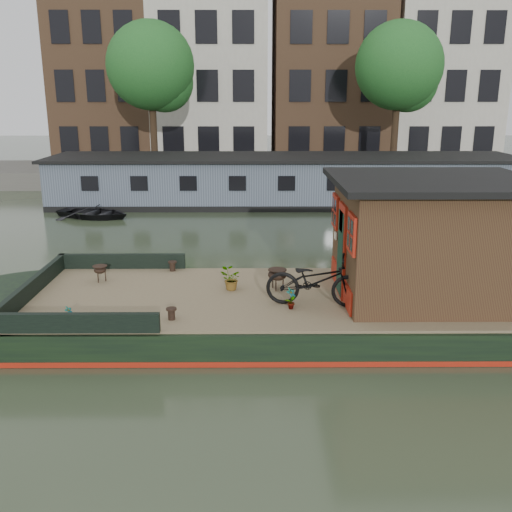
{
  "coord_description": "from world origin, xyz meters",
  "views": [
    {
      "loc": [
        -1.39,
        -11.12,
        4.61
      ],
      "look_at": [
        -1.31,
        0.5,
        1.35
      ],
      "focal_mm": 40.0,
      "sensor_mm": 36.0,
      "label": 1
    }
  ],
  "objects_px": {
    "potted_plant_a": "(291,299)",
    "dinghy": "(93,210)",
    "brazier_front": "(277,279)",
    "cabin": "(430,237)",
    "bicycle": "(316,281)",
    "brazier_rear": "(100,274)"
  },
  "relations": [
    {
      "from": "potted_plant_a",
      "to": "bicycle",
      "type": "bearing_deg",
      "value": 22.49
    },
    {
      "from": "potted_plant_a",
      "to": "brazier_front",
      "type": "bearing_deg",
      "value": 100.34
    },
    {
      "from": "potted_plant_a",
      "to": "brazier_front",
      "type": "relative_size",
      "value": 0.96
    },
    {
      "from": "cabin",
      "to": "brazier_front",
      "type": "bearing_deg",
      "value": 173.33
    },
    {
      "from": "potted_plant_a",
      "to": "dinghy",
      "type": "relative_size",
      "value": 0.14
    },
    {
      "from": "cabin",
      "to": "potted_plant_a",
      "type": "xyz_separation_m",
      "value": [
        -2.84,
        -0.81,
        -1.01
      ]
    },
    {
      "from": "bicycle",
      "to": "cabin",
      "type": "bearing_deg",
      "value": -66.36
    },
    {
      "from": "bicycle",
      "to": "dinghy",
      "type": "height_order",
      "value": "bicycle"
    },
    {
      "from": "cabin",
      "to": "bicycle",
      "type": "relative_size",
      "value": 2.07
    },
    {
      "from": "brazier_front",
      "to": "brazier_rear",
      "type": "distance_m",
      "value": 3.94
    },
    {
      "from": "potted_plant_a",
      "to": "dinghy",
      "type": "height_order",
      "value": "potted_plant_a"
    },
    {
      "from": "potted_plant_a",
      "to": "dinghy",
      "type": "xyz_separation_m",
      "value": [
        -7.01,
        11.81,
        -0.55
      ]
    },
    {
      "from": "cabin",
      "to": "bicycle",
      "type": "bearing_deg",
      "value": -165.36
    },
    {
      "from": "cabin",
      "to": "potted_plant_a",
      "type": "height_order",
      "value": "cabin"
    },
    {
      "from": "brazier_rear",
      "to": "potted_plant_a",
      "type": "bearing_deg",
      "value": -22.84
    },
    {
      "from": "bicycle",
      "to": "brazier_front",
      "type": "bearing_deg",
      "value": 44.8
    },
    {
      "from": "brazier_rear",
      "to": "dinghy",
      "type": "xyz_separation_m",
      "value": [
        -2.9,
        10.08,
        -0.52
      ]
    },
    {
      "from": "brazier_front",
      "to": "brazier_rear",
      "type": "bearing_deg",
      "value": 171.84
    },
    {
      "from": "bicycle",
      "to": "potted_plant_a",
      "type": "height_order",
      "value": "bicycle"
    },
    {
      "from": "cabin",
      "to": "brazier_rear",
      "type": "height_order",
      "value": "cabin"
    },
    {
      "from": "brazier_front",
      "to": "brazier_rear",
      "type": "relative_size",
      "value": 1.23
    },
    {
      "from": "bicycle",
      "to": "brazier_front",
      "type": "relative_size",
      "value": 4.34
    }
  ]
}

